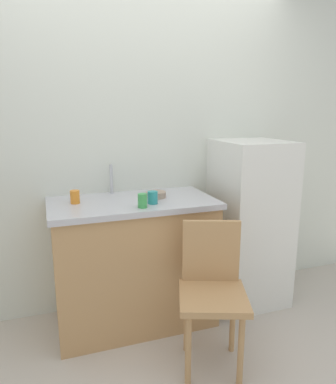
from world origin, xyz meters
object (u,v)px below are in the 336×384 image
object	(u,v)px
terracotta_bowl	(156,195)
cup_orange	(75,197)
cup_teal	(153,198)
refrigerator	(249,222)
cup_green	(142,201)
chair	(212,288)

from	to	relation	value
terracotta_bowl	cup_orange	size ratio (longest dim) A/B	1.61
cup_teal	cup_orange	xyz separation A→B (m)	(-0.50, 0.18, 0.00)
refrigerator	cup_green	world-z (taller)	refrigerator
chair	cup_orange	xyz separation A→B (m)	(-0.73, 0.64, 0.48)
refrigerator	chair	xyz separation A→B (m)	(-0.63, -0.62, -0.16)
terracotta_bowl	cup_green	xyz separation A→B (m)	(-0.16, -0.24, 0.02)
terracotta_bowl	cup_orange	world-z (taller)	cup_orange
chair	cup_green	xyz separation A→B (m)	(-0.33, 0.39, 0.48)
terracotta_bowl	cup_orange	bearing A→B (deg)	178.05
refrigerator	cup_green	size ratio (longest dim) A/B	14.31
refrigerator	terracotta_bowl	xyz separation A→B (m)	(-0.80, 0.00, 0.30)
chair	cup_teal	distance (m)	0.71
refrigerator	cup_green	xyz separation A→B (m)	(-0.96, -0.24, 0.32)
refrigerator	cup_teal	xyz separation A→B (m)	(-0.87, -0.16, 0.32)
refrigerator	chair	size ratio (longest dim) A/B	1.49
chair	cup_green	distance (m)	0.70
cup_teal	cup_green	distance (m)	0.12
cup_orange	cup_green	bearing A→B (deg)	-32.25
refrigerator	cup_green	bearing A→B (deg)	-166.24
refrigerator	cup_green	distance (m)	1.04
refrigerator	cup_orange	bearing A→B (deg)	179.15
terracotta_bowl	cup_orange	xyz separation A→B (m)	(-0.57, 0.02, 0.02)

